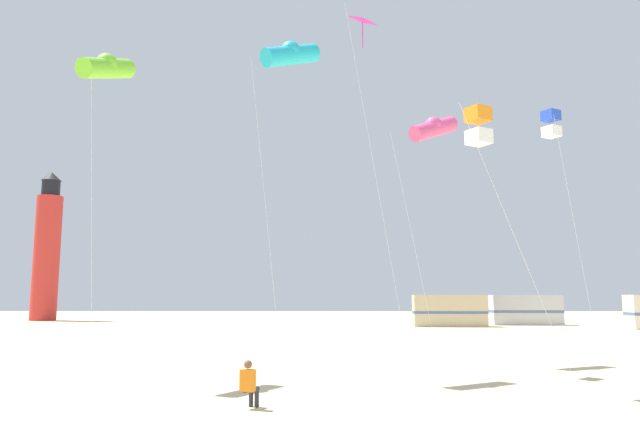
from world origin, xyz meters
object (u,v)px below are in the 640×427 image
Objects in this scene: kite_tube_lime at (107,67)px; kite_flyer_standing at (249,383)px; kite_tube_rainbow at (434,128)px; kite_box_blue at (551,124)px; lighthouse_distant at (47,250)px; kite_box_orange at (479,126)px; rv_van_silver at (525,310)px; kite_diamond_magenta at (364,37)px; rv_van_tan at (449,311)px; kite_tube_cyan at (291,54)px.

kite_flyer_standing is at bearing -39.74° from kite_tube_lime.
kite_box_blue is at bearing -6.02° from kite_tube_rainbow.
kite_box_orange is at bearing -53.21° from lighthouse_distant.
rv_van_silver is (20.51, 42.42, 0.78)m from kite_flyer_standing.
kite_box_orange is 8.14m from kite_diamond_magenta.
kite_tube_rainbow is at bearing -48.45° from lighthouse_distant.
kite_tube_lime reaches higher than kite_tube_rainbow.
kite_tube_rainbow is at bearing 23.74° from kite_tube_lime.
kite_box_orange is 0.79× the size of kite_tube_rainbow.
kite_flyer_standing is 12.54m from kite_tube_lime.
kite_tube_lime reaches higher than kite_box_orange.
rv_van_silver is at bearing 55.00° from kite_tube_lime.
kite_diamond_magenta is 1.24× the size of kite_tube_lime.
kite_diamond_magenta is 34.62m from rv_van_tan.
kite_diamond_magenta is at bearing -113.46° from rv_van_silver.
kite_flyer_standing is 0.11× the size of kite_box_blue.
kite_tube_lime is (-12.29, 2.20, 2.83)m from kite_box_orange.
kite_diamond_magenta reaches higher than rv_van_silver.
lighthouse_distant is (-29.99, 51.39, 7.22)m from kite_flyer_standing.
kite_diamond_magenta reaches higher than kite_box_orange.
kite_diamond_magenta is 1.34× the size of kite_box_blue.
rv_van_silver reaches higher than kite_flyer_standing.
kite_tube_cyan is at bearing -161.59° from kite_box_blue.
kite_diamond_magenta is 2.16× the size of rv_van_tan.
kite_tube_lime is at bearing -161.20° from kite_diamond_magenta.
kite_box_blue is at bearing 15.88° from kite_tube_lime.
kite_tube_cyan is (-2.83, -1.84, -1.51)m from kite_diamond_magenta.
rv_van_silver is at bearing -10.08° from lighthouse_distant.
kite_diamond_magenta reaches higher than kite_tube_rainbow.
kite_box_blue is 1.61× the size of rv_van_tan.
rv_van_silver is (14.03, 39.78, -6.40)m from kite_box_orange.
kite_box_orange is 0.80× the size of kite_box_blue.
kite_tube_lime is at bearing -156.26° from kite_tube_rainbow.
kite_tube_lime is (-6.34, -1.28, -0.98)m from kite_tube_cyan.
rv_van_tan is at bearing 73.43° from kite_diamond_magenta.
kite_flyer_standing is at bearing -157.83° from kite_box_orange.
kite_box_blue is 1.61× the size of rv_van_silver.
kite_tube_lime is 52.53m from lighthouse_distant.
kite_box_blue is 30.70m from rv_van_tan.
kite_box_orange is 0.68× the size of kite_tube_cyan.
kite_diamond_magenta is (3.36, 7.96, 12.49)m from kite_flyer_standing.
rv_van_tan is (12.65, 39.18, 0.78)m from kite_flyer_standing.
lighthouse_distant reaches higher than kite_diamond_magenta.
kite_tube_rainbow is 7.44m from kite_tube_cyan.
kite_tube_cyan is 1.17× the size of kite_box_blue.
kite_tube_rainbow is 0.63× the size of lighthouse_distant.
kite_flyer_standing is at bearing -122.34° from kite_tube_rainbow.
kite_tube_rainbow is at bearing 36.18° from kite_diamond_magenta.
rv_van_tan is (6.18, 36.55, -6.40)m from kite_box_orange.
kite_box_orange is 42.66m from rv_van_silver.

